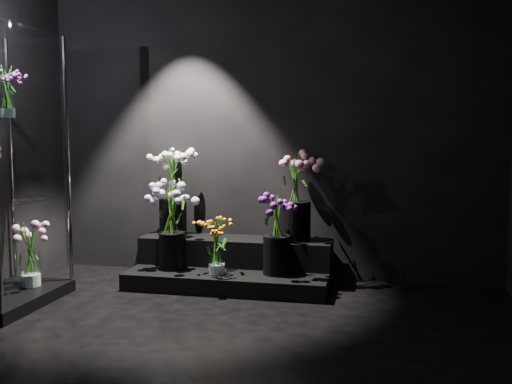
% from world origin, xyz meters
% --- Properties ---
extents(floor, '(4.00, 4.00, 0.00)m').
position_xyz_m(floor, '(0.00, 0.00, 0.00)').
color(floor, black).
rests_on(floor, ground).
extents(wall_back, '(4.00, 0.00, 4.00)m').
position_xyz_m(wall_back, '(0.00, 2.00, 1.40)').
color(wall_back, black).
rests_on(wall_back, floor).
extents(display_riser, '(1.66, 0.74, 0.37)m').
position_xyz_m(display_riser, '(-0.24, 1.67, 0.15)').
color(display_riser, black).
rests_on(display_riser, floor).
extents(display_case, '(0.55, 0.92, 2.02)m').
position_xyz_m(display_case, '(-1.71, 0.71, 1.01)').
color(display_case, black).
rests_on(display_case, floor).
extents(bouquet_orange_bells, '(0.31, 0.31, 0.47)m').
position_xyz_m(bouquet_orange_bells, '(-0.30, 1.39, 0.38)').
color(bouquet_orange_bells, white).
rests_on(bouquet_orange_bells, display_riser).
extents(bouquet_lilac, '(0.43, 0.43, 0.72)m').
position_xyz_m(bouquet_lilac, '(-0.72, 1.50, 0.56)').
color(bouquet_lilac, black).
rests_on(bouquet_lilac, display_riser).
extents(bouquet_purple, '(0.39, 0.39, 0.64)m').
position_xyz_m(bouquet_purple, '(0.17, 1.50, 0.51)').
color(bouquet_purple, black).
rests_on(bouquet_purple, display_riser).
extents(bouquet_cream_roses, '(0.40, 0.40, 0.75)m').
position_xyz_m(bouquet_cream_roses, '(-0.82, 1.81, 0.81)').
color(bouquet_cream_roses, black).
rests_on(bouquet_cream_roses, display_riser).
extents(bouquet_pink_roses, '(0.42, 0.42, 0.74)m').
position_xyz_m(bouquet_pink_roses, '(0.27, 1.79, 0.78)').
color(bouquet_pink_roses, black).
rests_on(bouquet_pink_roses, display_riser).
extents(bouquet_case_magenta, '(0.24, 0.24, 0.39)m').
position_xyz_m(bouquet_case_magenta, '(-1.76, 0.86, 1.58)').
color(bouquet_case_magenta, white).
rests_on(bouquet_case_magenta, display_case).
extents(bouquet_case_base_pink, '(0.36, 0.36, 0.50)m').
position_xyz_m(bouquet_case_base_pink, '(-1.65, 0.90, 0.36)').
color(bouquet_case_base_pink, white).
rests_on(bouquet_case_base_pink, display_case).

